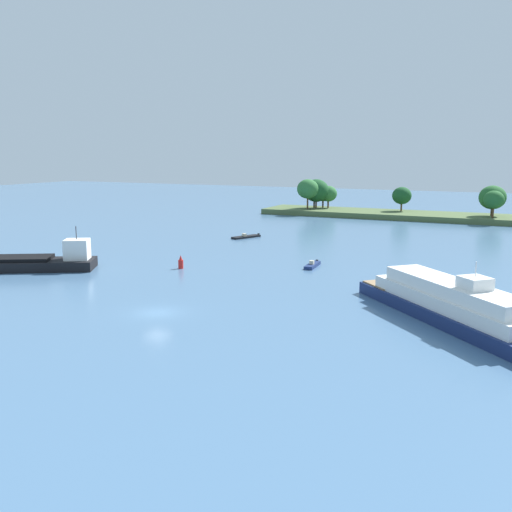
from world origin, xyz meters
TOP-DOWN VIEW (x-y plane):
  - ground_plane at (0.00, 0.00)m, footprint 400.00×400.00m
  - treeline_island at (5.74, 96.41)m, footprint 81.39×14.40m
  - white_riverboat at (26.94, 9.71)m, footprint 21.56×21.83m
  - fishing_skiff at (6.16, 28.82)m, footprint 1.62×5.21m
  - small_motorboat at (-14.59, 49.54)m, footprint 3.92×6.12m
  - channel_buoy_red at (-9.95, 19.80)m, footprint 0.70×0.70m

SIDE VIEW (x-z plane):
  - ground_plane at x=0.00m, z-range 0.00..0.00m
  - small_motorboat at x=-14.59m, z-range -0.23..0.63m
  - fishing_skiff at x=6.16m, z-range -0.22..0.73m
  - channel_buoy_red at x=-9.95m, z-range -0.14..1.76m
  - white_riverboat at x=26.94m, z-range -1.51..4.86m
  - treeline_island at x=5.74m, z-range -1.74..7.30m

